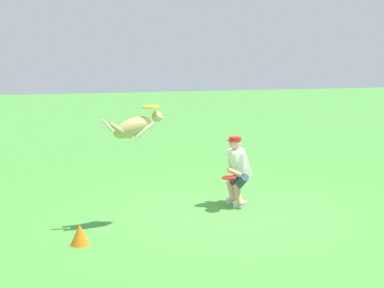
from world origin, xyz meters
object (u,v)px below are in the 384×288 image
dog (135,127)px  training_cone (80,234)px  frisbee_flying (151,107)px  person (238,169)px  frisbee_held (229,178)px

dog → training_cone: (0.95, 0.62, -1.48)m
dog → frisbee_flying: (-0.27, -0.03, 0.31)m
person → frisbee_held: (0.27, 0.28, -0.09)m
frisbee_flying → training_cone: 2.26m
frisbee_held → frisbee_flying: bearing=12.6°
person → frisbee_flying: 2.22m
dog → training_cone: 1.86m
frisbee_held → person: bearing=-134.1°
person → frisbee_held: 0.40m
frisbee_held → training_cone: (2.67, 0.97, -0.45)m
person → training_cone: size_ratio=4.14×
dog → frisbee_held: bearing=5.9°
frisbee_flying → frisbee_held: frisbee_flying is taller
frisbee_held → training_cone: frisbee_held is taller
person → dog: bearing=10.1°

